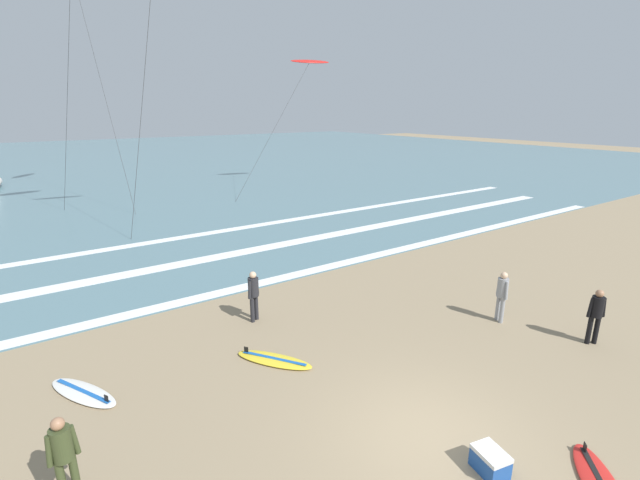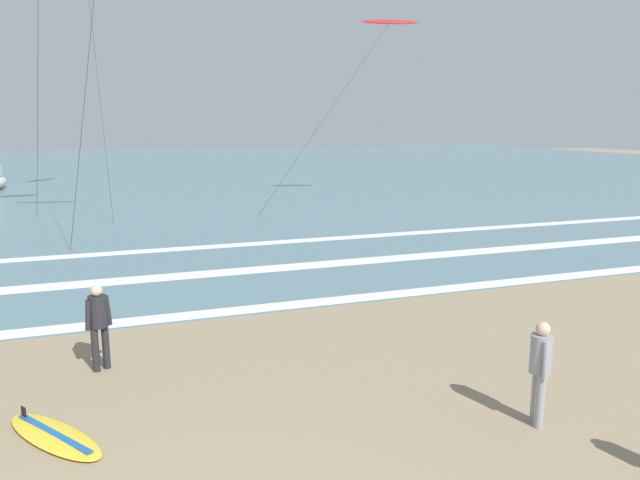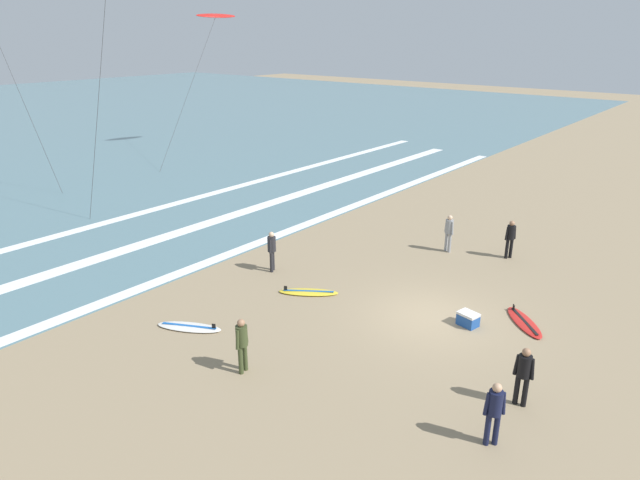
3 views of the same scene
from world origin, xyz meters
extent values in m
cube|color=slate|center=(0.00, 53.75, 0.01)|extent=(140.00, 90.00, 0.01)
cube|color=white|center=(1.96, 9.15, 0.01)|extent=(45.58, 0.59, 0.01)
cube|color=white|center=(1.25, 12.94, 0.01)|extent=(47.41, 0.81, 0.01)
cube|color=white|center=(-1.64, 16.85, 0.01)|extent=(56.13, 0.64, 0.01)
cylinder|color=#232328|center=(-0.44, 6.61, 0.41)|extent=(0.13, 0.13, 0.82)
cylinder|color=#232328|center=(-0.61, 6.52, 0.41)|extent=(0.13, 0.13, 0.82)
cylinder|color=#232328|center=(-0.53, 6.57, 1.11)|extent=(0.32, 0.32, 0.58)
cylinder|color=#232328|center=(-0.36, 6.65, 1.08)|extent=(0.16, 0.14, 0.56)
cylinder|color=#232328|center=(-0.69, 6.48, 1.08)|extent=(0.16, 0.14, 0.56)
sphere|color=#DBB28E|center=(-0.53, 6.57, 1.49)|extent=(0.21, 0.21, 0.21)
cylinder|color=gray|center=(5.65, 2.36, 0.41)|extent=(0.13, 0.13, 0.82)
cylinder|color=gray|center=(5.58, 2.17, 0.41)|extent=(0.13, 0.13, 0.82)
cylinder|color=gray|center=(5.61, 2.27, 1.11)|extent=(0.32, 0.32, 0.58)
cylinder|color=gray|center=(5.68, 2.44, 1.08)|extent=(0.13, 0.16, 0.56)
cylinder|color=gray|center=(5.54, 2.09, 1.08)|extent=(0.13, 0.16, 0.56)
sphere|color=#DBB28E|center=(5.61, 2.27, 1.49)|extent=(0.21, 0.21, 0.21)
ellipsoid|color=yellow|center=(-1.16, 4.20, 0.04)|extent=(1.68, 2.07, 0.09)
cube|color=#1959B2|center=(-1.16, 4.20, 0.09)|extent=(1.09, 1.53, 0.01)
cube|color=black|center=(-1.62, 4.87, 0.17)|extent=(0.08, 0.11, 0.16)
cylinder|color=#333333|center=(-0.29, 17.06, 8.10)|extent=(2.67, 1.86, 16.20)
cylinder|color=#333333|center=(-0.41, 27.36, 7.76)|extent=(0.64, 7.62, 15.54)
cylinder|color=#333333|center=(-2.68, 24.47, 7.27)|extent=(1.85, 5.92, 14.56)
ellipsoid|color=red|center=(14.82, 26.58, 9.79)|extent=(3.29, 1.54, 0.43)
cylinder|color=#333333|center=(10.68, 25.09, 4.89)|extent=(8.30, 3.01, 9.80)
camera|label=1|loc=(-5.92, -4.76, 6.28)|focal=24.93mm
camera|label=2|loc=(-0.20, -4.46, 4.44)|focal=33.68mm
camera|label=3|loc=(-14.78, -7.42, 8.69)|focal=31.42mm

